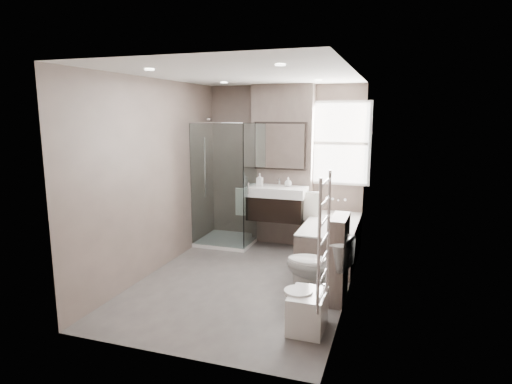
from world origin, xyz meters
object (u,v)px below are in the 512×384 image
at_px(bathtub, 331,239).
at_px(bidet, 307,310).
at_px(toilet, 317,266).
at_px(vanity, 277,203).

distance_m(bathtub, bidet, 2.15).
xyz_separation_m(bathtub, toilet, (0.05, -1.37, 0.07)).
bearing_deg(bathtub, toilet, -88.12).
height_order(vanity, bidet, vanity).
bearing_deg(vanity, bidet, -67.66).
xyz_separation_m(vanity, bathtub, (0.92, -0.33, -0.43)).
relative_size(vanity, bathtub, 0.59).
bearing_deg(bidet, toilet, 93.29).
distance_m(vanity, bidet, 2.72).
relative_size(bathtub, bidet, 3.18).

